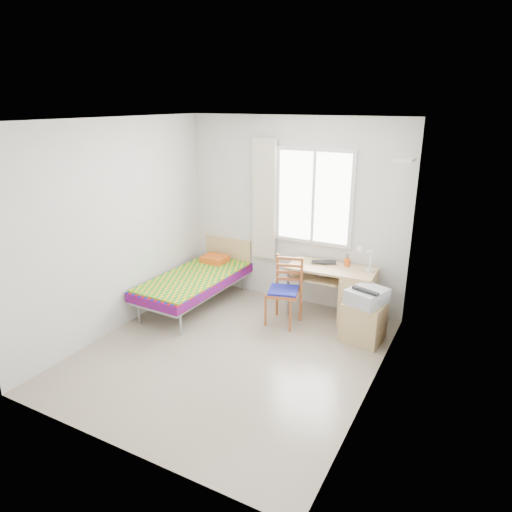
{
  "coord_description": "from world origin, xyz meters",
  "views": [
    {
      "loc": [
        2.43,
        -3.97,
        2.78
      ],
      "look_at": [
        0.04,
        0.55,
        1.03
      ],
      "focal_mm": 32.0,
      "sensor_mm": 36.0,
      "label": 1
    }
  ],
  "objects": [
    {
      "name": "cabinet",
      "position": [
        1.27,
        1.0,
        0.25
      ],
      "size": [
        0.51,
        0.46,
        0.5
      ],
      "rotation": [
        0.0,
        0.0,
        -0.12
      ],
      "color": "tan",
      "rests_on": "floor"
    },
    {
      "name": "laptop",
      "position": [
        0.57,
        1.5,
        0.72
      ],
      "size": [
        0.38,
        0.32,
        0.03
      ],
      "primitive_type": "imported",
      "rotation": [
        0.0,
        0.0,
        0.39
      ],
      "color": "black",
      "rests_on": "desk"
    },
    {
      "name": "task_lamp",
      "position": [
        1.12,
        1.41,
        0.94
      ],
      "size": [
        0.22,
        0.31,
        0.38
      ],
      "rotation": [
        0.0,
        0.0,
        0.32
      ],
      "color": "white",
      "rests_on": "desk"
    },
    {
      "name": "desk",
      "position": [
        1.0,
        1.44,
        0.39
      ],
      "size": [
        1.15,
        0.56,
        0.71
      ],
      "rotation": [
        0.0,
        0.0,
        0.04
      ],
      "color": "tan",
      "rests_on": "floor"
    },
    {
      "name": "floor",
      "position": [
        0.0,
        0.0,
        0.0
      ],
      "size": [
        3.5,
        3.5,
        0.0
      ],
      "primitive_type": "plane",
      "color": "#BCAD93",
      "rests_on": "ground"
    },
    {
      "name": "chair",
      "position": [
        0.23,
        1.02,
        0.5
      ],
      "size": [
        0.48,
        0.48,
        0.89
      ],
      "rotation": [
        0.0,
        0.0,
        0.29
      ],
      "color": "#965B1D",
      "rests_on": "floor"
    },
    {
      "name": "curtain",
      "position": [
        -0.42,
        1.68,
        1.45
      ],
      "size": [
        0.35,
        0.05,
        1.7
      ],
      "primitive_type": "cube",
      "color": "beige",
      "rests_on": "wall_back"
    },
    {
      "name": "wall_right",
      "position": [
        1.6,
        0.0,
        1.3
      ],
      "size": [
        0.0,
        3.5,
        3.5
      ],
      "primitive_type": "plane",
      "rotation": [
        1.57,
        0.0,
        -1.57
      ],
      "color": "silver",
      "rests_on": "ground"
    },
    {
      "name": "wall_back",
      "position": [
        0.0,
        1.75,
        1.3
      ],
      "size": [
        3.2,
        0.0,
        3.2
      ],
      "primitive_type": "plane",
      "rotation": [
        1.57,
        0.0,
        0.0
      ],
      "color": "silver",
      "rests_on": "ground"
    },
    {
      "name": "printer",
      "position": [
        1.29,
        1.01,
        0.59
      ],
      "size": [
        0.49,
        0.53,
        0.19
      ],
      "rotation": [
        0.0,
        0.0,
        -0.32
      ],
      "color": "#ADB0B6",
      "rests_on": "cabinet"
    },
    {
      "name": "wall_left",
      "position": [
        -1.6,
        0.0,
        1.3
      ],
      "size": [
        0.0,
        3.5,
        3.5
      ],
      "primitive_type": "plane",
      "rotation": [
        1.57,
        0.0,
        1.57
      ],
      "color": "silver",
      "rests_on": "ground"
    },
    {
      "name": "book",
      "position": [
        0.51,
        1.48,
        0.59
      ],
      "size": [
        0.21,
        0.25,
        0.02
      ],
      "primitive_type": "imported",
      "rotation": [
        0.0,
        0.0,
        0.25
      ],
      "color": "gray",
      "rests_on": "desk"
    },
    {
      "name": "floating_shelf",
      "position": [
        1.49,
        1.4,
        2.15
      ],
      "size": [
        0.2,
        0.32,
        0.03
      ],
      "primitive_type": "cube",
      "color": "white",
      "rests_on": "wall_right"
    },
    {
      "name": "ceiling",
      "position": [
        0.0,
        0.0,
        2.6
      ],
      "size": [
        3.5,
        3.5,
        0.0
      ],
      "primitive_type": "plane",
      "rotation": [
        3.14,
        0.0,
        0.0
      ],
      "color": "white",
      "rests_on": "wall_back"
    },
    {
      "name": "bed",
      "position": [
        -1.11,
        0.96,
        0.38
      ],
      "size": [
        0.92,
        1.86,
        0.79
      ],
      "rotation": [
        0.0,
        0.0,
        -0.04
      ],
      "color": "#96999E",
      "rests_on": "floor"
    },
    {
      "name": "window",
      "position": [
        0.3,
        1.73,
        1.55
      ],
      "size": [
        1.1,
        0.04,
        1.3
      ],
      "color": "white",
      "rests_on": "wall_back"
    },
    {
      "name": "pen_cup",
      "position": [
        0.85,
        1.59,
        0.76
      ],
      "size": [
        0.1,
        0.1,
        0.1
      ],
      "primitive_type": "cylinder",
      "rotation": [
        0.0,
        0.0,
        0.27
      ],
      "color": "#FE5F1C",
      "rests_on": "desk"
    }
  ]
}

